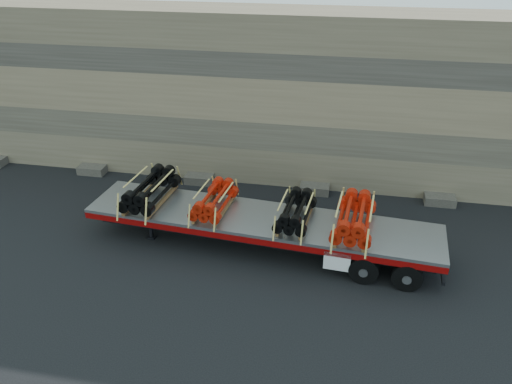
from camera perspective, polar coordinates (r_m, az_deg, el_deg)
ground at (r=17.24m, az=-1.30°, el=-6.73°), size 120.00×120.00×0.00m
rock_wall at (r=21.51m, az=2.23°, el=10.91°), size 44.00×3.00×7.00m
trailer at (r=17.12m, az=0.47°, el=-4.60°), size 12.14×3.30×1.20m
bundle_front at (r=17.91m, az=-11.98°, el=0.17°), size 1.46×2.61×0.89m
bundle_midfront at (r=17.05m, az=-4.79°, el=-1.01°), size 1.25×2.24×0.76m
bundle_midrear at (r=16.38m, az=4.54°, el=-2.31°), size 1.24×2.22×0.76m
bundle_rear at (r=16.17m, az=11.14°, el=-3.00°), size 1.44×2.57×0.88m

